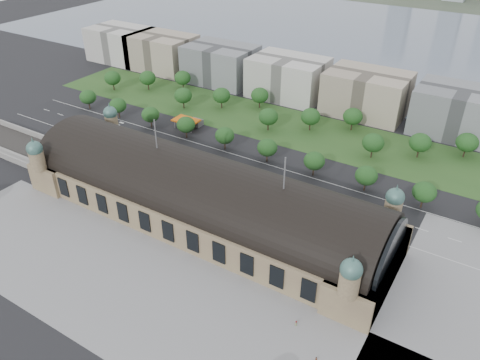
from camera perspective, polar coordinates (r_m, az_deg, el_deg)
The scene contains 53 objects.
ground at distance 186.41m, azimuth -4.67°, elevation -4.57°, with size 900.00×900.00×0.00m, color black.
station at distance 180.51m, azimuth -4.81°, elevation -1.94°, with size 150.00×48.40×44.30m.
track_cutting at distance 257.59m, azimuth -25.26°, elevation 3.43°, with size 70.00×24.00×3.10m.
plaza_south at distance 156.45m, azimuth -11.33°, elevation -13.81°, with size 190.00×48.00×0.12m, color gray.
road_slab at distance 222.04m, azimuth -3.12°, elevation 2.00°, with size 260.00×26.00×0.10m, color black.
grass_belt at distance 261.74m, azimuth 4.68°, elevation 6.81°, with size 300.00×45.00×0.10m, color #2B5221.
petrol_station at distance 258.26m, azimuth -5.93°, elevation 7.10°, with size 14.00×13.00×5.05m.
lake at distance 440.99m, azimuth 19.55°, elevation 15.62°, with size 700.00×320.00×0.08m, color slate.
far_shore at distance 633.46m, azimuth 24.45°, elevation 19.21°, with size 700.00×120.00×0.14m, color #44513D.
office_0 at distance 376.39m, azimuth -14.28°, elevation 15.77°, with size 45.00×32.00×24.00m, color beige.
office_1 at distance 349.76m, azimuth -9.44°, elevation 15.11°, with size 45.00×32.00×24.00m, color tan.
office_2 at distance 320.41m, azimuth -2.38°, elevation 13.95°, with size 45.00×32.00×24.00m, color gray.
office_3 at distance 296.63m, azimuth 5.85°, elevation 12.33°, with size 45.00×32.00×24.00m, color beige.
office_4 at distance 279.85m, azimuth 15.16°, elevation 10.17°, with size 45.00×32.00×24.00m, color tan.
office_5 at distance 271.38m, azimuth 25.19°, elevation 7.51°, with size 45.00×32.00×24.00m, color gray.
tree_row_0 at distance 291.55m, azimuth -18.06°, elevation 9.60°, with size 9.60×9.60×11.52m.
tree_row_1 at distance 274.61m, azimuth -14.67°, elevation 8.79°, with size 9.60×9.60×11.52m.
tree_row_2 at distance 258.80m, azimuth -10.86°, elevation 7.83°, with size 9.60×9.60×11.52m.
tree_row_3 at distance 244.33m, azimuth -6.61°, elevation 6.72°, with size 9.60×9.60×11.52m.
tree_row_4 at distance 231.44m, azimuth -1.88°, elevation 5.43°, with size 9.60×9.60×11.52m.
tree_row_5 at distance 220.42m, azimuth 3.35°, elevation 3.96°, with size 9.60×9.60×11.52m.
tree_row_6 at distance 211.57m, azimuth 9.04°, elevation 2.32°, with size 9.60×9.60×11.52m.
tree_row_7 at distance 205.15m, azimuth 15.15°, elevation 0.52°, with size 9.60×9.60×11.52m.
tree_row_8 at distance 201.40m, azimuth 21.56°, elevation -1.37°, with size 9.60×9.60×11.52m.
tree_belt_0 at distance 316.90m, azimuth -15.29°, elevation 11.91°, with size 10.40×10.40×12.48m.
tree_belt_1 at distance 312.02m, azimuth -11.21°, elevation 12.12°, with size 10.40×10.40×12.48m.
tree_belt_2 at distance 308.69m, azimuth -7.01°, elevation 12.27°, with size 10.40×10.40×12.48m.
tree_belt_3 at distance 280.00m, azimuth -6.95°, elevation 10.19°, with size 10.40×10.40×12.48m.
tree_belt_4 at distance 278.38m, azimuth -2.28°, elevation 10.27°, with size 10.40×10.40×12.48m.
tree_belt_5 at distance 278.56m, azimuth 2.42°, elevation 10.28°, with size 10.40×10.40×12.48m.
tree_belt_6 at distance 250.74m, azimuth 3.48°, elevation 7.72°, with size 10.40×10.40×12.48m.
tree_belt_7 at distance 253.24m, azimuth 8.60°, elevation 7.66°, with size 10.40×10.40×12.48m.
tree_belt_8 at distance 257.68m, azimuth 13.59°, elevation 7.55°, with size 10.40×10.40×12.48m.
tree_belt_9 at distance 232.03m, azimuth 15.93°, elevation 4.40°, with size 10.40×10.40×12.48m.
tree_belt_10 at distance 239.30m, azimuth 21.12°, elevation 4.28°, with size 10.40×10.40×12.48m.
tree_belt_11 at distance 248.40m, azimuth 25.96°, elevation 4.15°, with size 10.40×10.40×12.48m.
traffic_car_0 at distance 273.88m, azimuth -18.14°, elevation 6.63°, with size 1.79×4.44×1.51m, color silver.
traffic_car_1 at distance 267.01m, azimuth -16.47°, elevation 6.25°, with size 1.49×4.27×1.41m, color gray.
traffic_car_3 at distance 223.28m, azimuth -2.80°, elevation 2.42°, with size 2.18×5.35×1.55m, color maroon.
traffic_car_4 at distance 205.69m, azimuth -0.10°, elevation -0.35°, with size 1.67×4.15×1.42m, color #1A1F4A.
traffic_car_6 at distance 189.29m, azimuth 15.93°, elevation -4.98°, with size 2.28×4.95×1.38m, color silver.
parked_car_0 at distance 234.52m, azimuth -13.81°, elevation 2.98°, with size 1.45×4.15×1.37m, color black.
parked_car_1 at distance 243.89m, azimuth -15.14°, elevation 3.96°, with size 2.39×5.18×1.44m, color maroon.
parked_car_2 at distance 223.81m, azimuth -9.61°, elevation 2.02°, with size 1.84×4.53×1.31m, color #1E1845.
parked_car_3 at distance 225.90m, azimuth -11.37°, elevation 2.14°, with size 1.68×4.17×1.42m, color slate.
parked_car_4 at distance 215.44m, azimuth -6.21°, elevation 1.06°, with size 1.50×4.31×1.42m, color silver.
parked_car_5 at distance 210.35m, azimuth -5.88°, elevation 0.24°, with size 2.24×4.86×1.35m, color #969A9E.
parked_car_6 at distance 213.80m, azimuth -5.57°, elevation 0.85°, with size 2.06×5.07×1.47m, color black.
bus_west at distance 205.09m, azimuth -0.92°, elevation -0.14°, with size 2.83×12.11×3.37m, color #AF1C2A.
bus_mid at distance 195.83m, azimuth 4.62°, elevation -2.01°, with size 2.61×11.17×3.11m, color silver.
bus_east at distance 194.48m, azimuth 7.80°, elevation -2.51°, with size 2.55×10.90×3.04m, color silver.
pedestrian_0 at distance 146.11m, azimuth 6.85°, elevation -16.95°, with size 0.90×0.52×1.84m, color gray.
pedestrian_1 at distance 138.86m, azimuth 9.28°, elevation -20.77°, with size 0.64×0.42×1.76m, color gray.
Camera 1 is at (91.72, -119.00, 110.33)m, focal length 35.00 mm.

